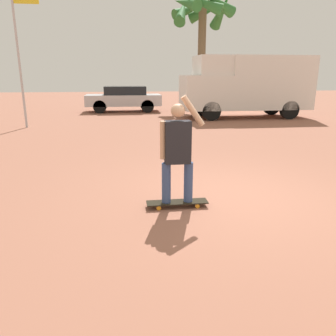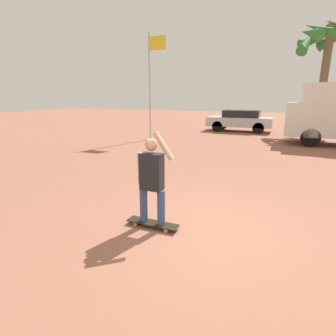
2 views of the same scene
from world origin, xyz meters
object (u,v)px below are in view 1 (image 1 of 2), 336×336
at_px(person_skateboarder, 178,148).
at_px(camper_van, 247,84).
at_px(palm_tree_near_van, 201,14).
at_px(parked_car_silver, 124,98).
at_px(skateboard, 177,202).
at_px(flagpole, 20,42).

bearing_deg(person_skateboarder, camper_van, 64.64).
relative_size(person_skateboarder, palm_tree_near_van, 0.25).
distance_m(parked_car_silver, palm_tree_near_van, 6.67).
relative_size(skateboard, person_skateboarder, 0.59).
bearing_deg(skateboard, flagpole, 116.95).
distance_m(person_skateboarder, flagpole, 10.42).
distance_m(skateboard, parked_car_silver, 14.83).
xyz_separation_m(person_skateboarder, palm_tree_near_van, (3.90, 15.64, 4.54)).
bearing_deg(skateboard, person_skateboarder, 180.00).
relative_size(parked_car_silver, flagpole, 0.78).
bearing_deg(palm_tree_near_van, person_skateboarder, -103.99).
xyz_separation_m(skateboard, palm_tree_near_van, (3.89, 15.64, 5.42)).
xyz_separation_m(parked_car_silver, palm_tree_near_van, (4.65, 0.84, 4.70)).
bearing_deg(flagpole, skateboard, -63.05).
xyz_separation_m(skateboard, parked_car_silver, (-0.76, 14.80, 0.71)).
relative_size(skateboard, camper_van, 0.16).
bearing_deg(skateboard, palm_tree_near_van, 76.01).
height_order(skateboard, parked_car_silver, parked_car_silver).
bearing_deg(parked_car_silver, camper_van, -31.24).
xyz_separation_m(person_skateboarder, camper_van, (5.28, 11.14, 0.67)).
relative_size(parked_car_silver, palm_tree_near_van, 0.64).
height_order(palm_tree_near_van, flagpole, palm_tree_near_van).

